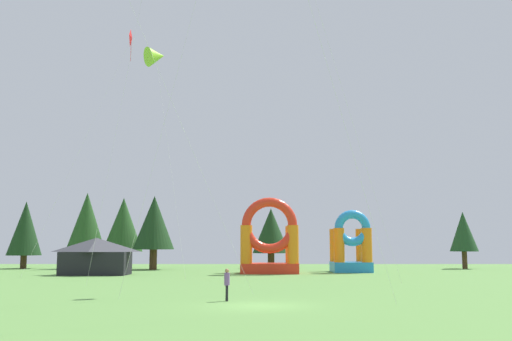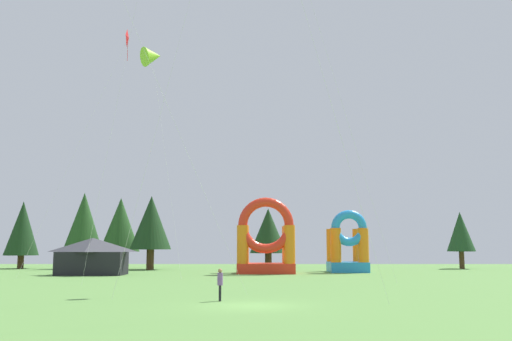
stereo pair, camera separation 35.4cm
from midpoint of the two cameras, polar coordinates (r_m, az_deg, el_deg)
name	(u,v)px [view 2 (the right image)]	position (r m, az deg, el deg)	size (l,w,h in m)	color
ground_plane	(255,306)	(27.67, 0.28, -13.48)	(120.00, 120.00, 0.00)	#5B8C42
kite_lime_delta	(155,57)	(58.29, -9.98, 11.24)	(5.51, 7.45, 22.68)	#8CD826
kite_red_diamond	(131,40)	(61.82, -12.34, 12.70)	(7.19, 8.94, 24.88)	red
person_near_camera	(222,282)	(29.88, -3.05, -11.13)	(0.33, 0.33, 1.66)	black
inflatable_orange_dome	(350,249)	(62.09, 9.63, -7.81)	(4.04, 4.39, 6.57)	#268CD8
inflatable_yellow_castle	(268,245)	(58.26, 1.41, -7.51)	(5.86, 4.19, 7.67)	red
festival_tent	(95,256)	(57.83, -15.76, -8.32)	(6.30, 3.66, 3.58)	black
tree_row_1	(25,228)	(76.38, -22.11, -5.43)	(4.18, 4.18, 8.31)	#4C331E
tree_row_2	(86,224)	(73.54, -16.61, -5.15)	(5.03, 5.03, 9.38)	#4C331E
tree_row_3	(123,225)	(72.06, -13.13, -5.36)	(4.86, 4.86, 8.70)	#4C331E
tree_row_4	(153,223)	(68.86, -10.14, -5.22)	(4.88, 4.88, 8.73)	#4C331E
tree_row_5	(271,231)	(73.09, 1.61, -6.10)	(4.74, 4.74, 7.58)	#4C331E
tree_row_6	(463,232)	(74.71, 20.27, -5.82)	(3.41, 3.41, 6.98)	#4C331E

